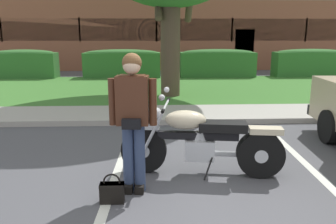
% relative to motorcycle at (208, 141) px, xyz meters
% --- Properties ---
extents(ground_plane, '(140.00, 140.00, 0.00)m').
position_rel_motorcycle_xyz_m(ground_plane, '(-0.21, -0.72, -0.48)').
color(ground_plane, '#4C4C51').
extents(curb_strip, '(60.00, 0.20, 0.12)m').
position_rel_motorcycle_xyz_m(curb_strip, '(-0.21, 2.68, -0.42)').
color(curb_strip, '#ADA89E').
rests_on(curb_strip, ground).
extents(concrete_walk, '(60.00, 1.50, 0.08)m').
position_rel_motorcycle_xyz_m(concrete_walk, '(-0.21, 3.53, -0.44)').
color(concrete_walk, '#ADA89E').
rests_on(concrete_walk, ground).
extents(grass_lawn, '(60.00, 6.10, 0.06)m').
position_rel_motorcycle_xyz_m(grass_lawn, '(-0.21, 7.33, -0.45)').
color(grass_lawn, '#3D752D').
rests_on(grass_lawn, ground).
extents(stall_stripe_0, '(0.29, 4.40, 0.01)m').
position_rel_motorcycle_xyz_m(stall_stripe_0, '(-1.29, -0.52, -0.48)').
color(stall_stripe_0, silver).
rests_on(stall_stripe_0, ground).
extents(stall_stripe_1, '(0.29, 4.40, 0.01)m').
position_rel_motorcycle_xyz_m(stall_stripe_1, '(1.51, -0.52, -0.48)').
color(stall_stripe_1, silver).
rests_on(stall_stripe_1, ground).
extents(motorcycle, '(2.24, 0.82, 1.18)m').
position_rel_motorcycle_xyz_m(motorcycle, '(0.00, 0.00, 0.00)').
color(motorcycle, black).
rests_on(motorcycle, ground).
extents(rider_person, '(0.57, 0.32, 1.70)m').
position_rel_motorcycle_xyz_m(rider_person, '(-0.99, -0.45, 0.51)').
color(rider_person, black).
rests_on(rider_person, ground).
extents(handbag, '(0.28, 0.13, 0.36)m').
position_rel_motorcycle_xyz_m(handbag, '(-1.23, -0.76, -0.34)').
color(handbag, black).
rests_on(handbag, ground).
extents(hedge_left, '(2.65, 0.90, 1.24)m').
position_rel_motorcycle_xyz_m(hedge_left, '(-6.16, 10.28, 0.17)').
color(hedge_left, '#336B2D').
rests_on(hedge_left, ground).
extents(hedge_center_left, '(3.24, 0.90, 1.24)m').
position_rel_motorcycle_xyz_m(hedge_center_left, '(-2.05, 10.28, 0.17)').
color(hedge_center_left, '#336B2D').
rests_on(hedge_center_left, ground).
extents(hedge_center_right, '(3.22, 0.90, 1.24)m').
position_rel_motorcycle_xyz_m(hedge_center_right, '(2.06, 10.28, 0.17)').
color(hedge_center_right, '#336B2D').
rests_on(hedge_center_right, ground).
extents(hedge_right, '(3.19, 0.90, 1.24)m').
position_rel_motorcycle_xyz_m(hedge_right, '(6.18, 10.28, 0.17)').
color(hedge_right, '#336B2D').
rests_on(hedge_right, ground).
extents(brick_building, '(23.02, 8.53, 3.97)m').
position_rel_motorcycle_xyz_m(brick_building, '(-0.53, 17.50, 1.51)').
color(brick_building, '#93513D').
rests_on(brick_building, ground).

